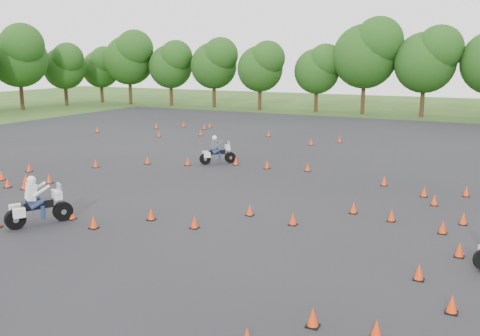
{
  "coord_description": "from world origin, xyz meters",
  "views": [
    {
      "loc": [
        10.5,
        -17.08,
        6.13
      ],
      "look_at": [
        0.0,
        4.0,
        1.2
      ],
      "focal_mm": 40.0,
      "sensor_mm": 36.0,
      "label": 1
    }
  ],
  "objects": [
    {
      "name": "ground",
      "position": [
        0.0,
        0.0,
        0.0
      ],
      "size": [
        140.0,
        140.0,
        0.0
      ],
      "primitive_type": "plane",
      "color": "#2D5119",
      "rests_on": "ground"
    },
    {
      "name": "asphalt_pad",
      "position": [
        0.0,
        6.0,
        0.01
      ],
      "size": [
        62.0,
        62.0,
        0.0
      ],
      "primitive_type": "plane",
      "color": "black",
      "rests_on": "ground"
    },
    {
      "name": "treeline",
      "position": [
        2.1,
        35.25,
        4.71
      ],
      "size": [
        87.34,
        32.29,
        11.05
      ],
      "color": "#1D4313",
      "rests_on": "ground"
    },
    {
      "name": "traffic_cones",
      "position": [
        -0.24,
        5.71,
        0.23
      ],
      "size": [
        36.54,
        33.13,
        0.45
      ],
      "color": "#F2370A",
      "rests_on": "asphalt_pad"
    },
    {
      "name": "rider_grey",
      "position": [
        -4.27,
        9.65,
        0.84
      ],
      "size": [
        2.02,
        1.97,
        1.67
      ],
      "primitive_type": null,
      "rotation": [
        0.0,
        0.0,
        0.76
      ],
      "color": "#46484E",
      "rests_on": "ground"
    },
    {
      "name": "rider_white",
      "position": [
        -4.61,
        -3.4,
        0.96
      ],
      "size": [
        1.78,
        2.55,
        1.9
      ],
      "primitive_type": null,
      "rotation": [
        0.0,
        0.0,
        1.11
      ],
      "color": "silver",
      "rests_on": "ground"
    }
  ]
}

